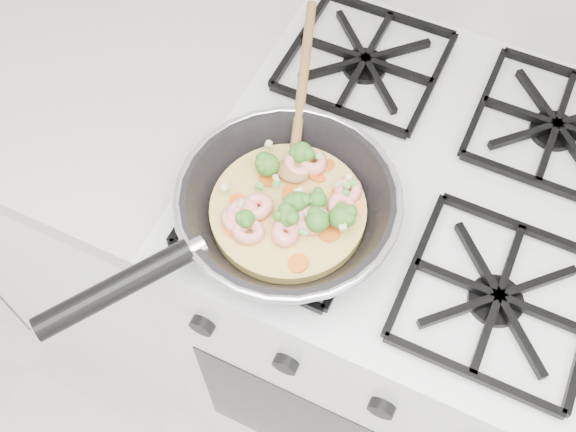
% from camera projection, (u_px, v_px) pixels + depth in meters
% --- Properties ---
extents(stove, '(0.60, 0.60, 0.92)m').
position_uv_depth(stove, '(384.00, 298.00, 1.33)').
color(stove, white).
rests_on(stove, ground).
extents(counter_left, '(1.00, 0.60, 0.90)m').
position_uv_depth(counter_left, '(54.00, 160.00, 1.51)').
color(counter_left, white).
rests_on(counter_left, ground).
extents(skillet, '(0.34, 0.59, 0.10)m').
position_uv_depth(skillet, '(285.00, 206.00, 0.86)').
color(skillet, black).
rests_on(skillet, stove).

